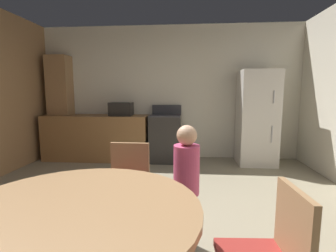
{
  "coord_description": "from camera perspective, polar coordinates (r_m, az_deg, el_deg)",
  "views": [
    {
      "loc": [
        0.41,
        -2.07,
        1.36
      ],
      "look_at": [
        0.14,
        1.07,
        0.93
      ],
      "focal_mm": 26.48,
      "sensor_mm": 36.0,
      "label": 1
    }
  ],
  "objects": [
    {
      "name": "oven_range",
      "position": [
        4.91,
        -0.58,
        -2.68
      ],
      "size": [
        0.6,
        0.6,
        1.1
      ],
      "color": "#2D2B28",
      "rests_on": "ground"
    },
    {
      "name": "person_child",
      "position": [
        2.17,
        4.24,
        -13.3
      ],
      "size": [
        0.31,
        0.31,
        1.09
      ],
      "rotation": [
        0.0,
        0.0,
        4.11
      ],
      "color": "#3D4C84",
      "rests_on": "ground"
    },
    {
      "name": "kitchen_counter",
      "position": [
        5.23,
        -15.97,
        -2.54
      ],
      "size": [
        2.09,
        0.6,
        0.9
      ],
      "primitive_type": "cube",
      "color": "olive",
      "rests_on": "ground"
    },
    {
      "name": "wall_back",
      "position": [
        5.22,
        0.3,
        7.67
      ],
      "size": [
        5.56,
        0.12,
        2.7
      ],
      "primitive_type": "cube",
      "color": "silver",
      "rests_on": "ground"
    },
    {
      "name": "refrigerator",
      "position": [
        4.95,
        19.77,
        1.76
      ],
      "size": [
        0.68,
        0.68,
        1.76
      ],
      "color": "silver",
      "rests_on": "ground"
    },
    {
      "name": "ground_plane",
      "position": [
        2.51,
        -5.9,
        -25.04
      ],
      "size": [
        14.0,
        14.0,
        0.0
      ],
      "primitive_type": "plane",
      "color": "gray"
    },
    {
      "name": "chair_north",
      "position": [
        2.44,
        -9.32,
        -12.88
      ],
      "size": [
        0.41,
        0.41,
        0.87
      ],
      "rotation": [
        0.0,
        0.0,
        4.69
      ],
      "color": "#9E754C",
      "rests_on": "ground"
    },
    {
      "name": "pantry_column",
      "position": [
        5.66,
        -23.38,
        4.01
      ],
      "size": [
        0.44,
        0.36,
        2.1
      ],
      "primitive_type": "cube",
      "color": "#9E754C",
      "rests_on": "ground"
    },
    {
      "name": "microwave",
      "position": [
        5.0,
        -10.74,
        3.86
      ],
      "size": [
        0.44,
        0.32,
        0.26
      ],
      "primitive_type": "cube",
      "color": "black",
      "rests_on": "kitchen_counter"
    },
    {
      "name": "dining_table",
      "position": [
        1.52,
        -20.42,
        -22.2
      ],
      "size": [
        1.34,
        1.34,
        0.76
      ],
      "color": "#9E754C",
      "rests_on": "ground"
    }
  ]
}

